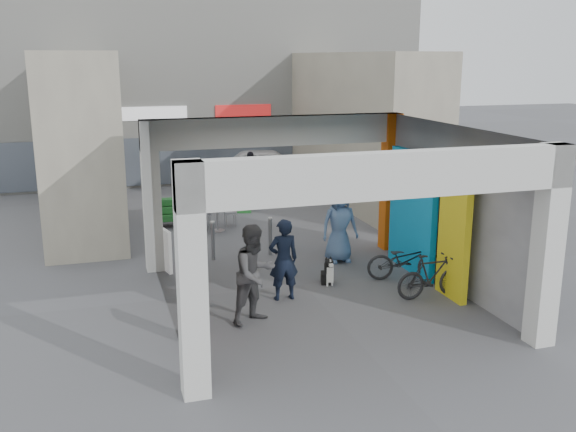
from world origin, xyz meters
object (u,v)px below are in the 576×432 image
object	(u,v)px
cafe_set	(212,219)
man_with_dog	(283,260)
produce_stand	(178,215)
border_collie	(328,273)
man_elderly	(339,224)
white_van	(268,166)
man_back_turned	(255,274)
man_crates	(251,176)
bicycle_rear	(432,276)
bicycle_front	(406,260)

from	to	relation	value
cafe_set	man_with_dog	distance (m)	5.95
produce_stand	border_collie	world-z (taller)	produce_stand
man_elderly	white_van	bearing A→B (deg)	84.81
cafe_set	white_van	bearing A→B (deg)	61.48
border_collie	man_back_turned	distance (m)	2.62
man_crates	bicycle_rear	world-z (taller)	man_crates
produce_stand	man_back_turned	distance (m)	7.59
bicycle_rear	cafe_set	bearing A→B (deg)	26.27
man_with_dog	man_crates	distance (m)	9.45
man_back_turned	man_elderly	distance (m)	4.14
man_with_dog	white_van	distance (m)	12.51
white_van	bicycle_front	bearing A→B (deg)	-166.72
man_elderly	bicycle_rear	distance (m)	3.03
border_collie	man_crates	bearing A→B (deg)	103.89
cafe_set	produce_stand	world-z (taller)	cafe_set
produce_stand	man_crates	distance (m)	4.02
produce_stand	man_crates	size ratio (longest dim) A/B	0.71
man_elderly	bicycle_rear	xyz separation A→B (m)	(0.93, -2.85, -0.45)
man_back_turned	man_elderly	world-z (taller)	man_back_turned
man_crates	cafe_set	bearing A→B (deg)	69.91
produce_stand	bicycle_rear	bearing A→B (deg)	-76.44
bicycle_front	white_van	bearing A→B (deg)	12.64
man_crates	bicycle_rear	bearing A→B (deg)	107.97
cafe_set	white_van	xyz separation A→B (m)	(3.38, 6.23, 0.40)
cafe_set	white_van	distance (m)	7.10
produce_stand	man_with_dog	bearing A→B (deg)	-95.18
border_collie	white_van	world-z (taller)	white_van
man_elderly	bicycle_front	size ratio (longest dim) A/B	1.07
man_elderly	man_back_turned	bearing A→B (deg)	-133.44
bicycle_front	white_van	distance (m)	11.78
produce_stand	bicycle_rear	xyz separation A→B (m)	(4.25, -7.41, 0.16)
border_collie	bicycle_rear	world-z (taller)	bicycle_rear
produce_stand	man_crates	world-z (taller)	man_crates
man_crates	bicycle_front	xyz separation A→B (m)	(1.34, -8.95, -0.40)
cafe_set	produce_stand	xyz separation A→B (m)	(-0.90, 0.68, 0.02)
produce_stand	man_with_dog	size ratio (longest dim) A/B	0.71
bicycle_front	border_collie	bearing A→B (deg)	96.55
border_collie	man_crates	size ratio (longest dim) A/B	0.38
man_back_turned	bicycle_rear	bearing A→B (deg)	-24.51
man_with_dog	man_crates	xyz separation A→B (m)	(1.62, 9.31, -0.00)
man_with_dog	man_back_turned	world-z (taller)	man_back_turned
cafe_set	man_elderly	distance (m)	4.61
produce_stand	border_collie	xyz separation A→B (m)	(2.47, -6.03, -0.06)
man_crates	border_collie	bearing A→B (deg)	97.60
man_crates	man_with_dog	bearing A→B (deg)	90.59
man_crates	produce_stand	bearing A→B (deg)	53.52
man_back_turned	man_elderly	size ratio (longest dim) A/B	1.02
cafe_set	border_collie	distance (m)	5.58
cafe_set	bicycle_front	distance (m)	6.48
produce_stand	man_with_dog	xyz separation A→B (m)	(1.29, -6.59, 0.53)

